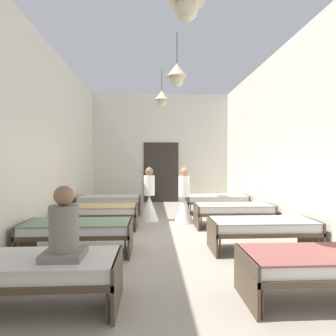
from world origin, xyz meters
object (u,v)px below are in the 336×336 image
bed_left_row_1 (78,229)px  patient_seated_primary (64,231)px  bed_right_row_2 (233,210)px  bed_left_row_2 (98,211)px  bed_right_row_1 (262,227)px  bed_left_row_3 (110,200)px  nurse_mid_aisle (184,203)px  nurse_near_aisle (149,201)px  bed_left_row_0 (33,269)px  bed_right_row_0 (324,264)px  bed_right_row_3 (216,199)px

bed_left_row_1 → patient_seated_primary: (0.35, -1.93, 0.43)m
bed_right_row_2 → bed_left_row_2: bearing=180.0°
bed_right_row_1 → bed_left_row_3: (-3.34, 3.80, 0.00)m
bed_left_row_2 → bed_right_row_2: same height
nurse_mid_aisle → patient_seated_primary: 4.76m
bed_right_row_1 → nurse_near_aisle: 3.51m
bed_left_row_3 → nurse_mid_aisle: (2.16, -1.34, 0.09)m
bed_right_row_1 → nurse_near_aisle: bearing=126.8°
bed_left_row_0 → patient_seated_primary: size_ratio=2.37×
bed_left_row_1 → bed_left_row_0: bearing=-90.0°
bed_left_row_0 → bed_right_row_2: bearing=48.7°
bed_left_row_0 → bed_left_row_1: (0.00, 1.90, 0.00)m
bed_right_row_0 → nurse_mid_aisle: 4.52m
bed_left_row_0 → bed_right_row_1: size_ratio=1.00×
nurse_mid_aisle → nurse_near_aisle: bearing=-148.4°
bed_right_row_1 → patient_seated_primary: 3.58m
bed_left_row_1 → bed_left_row_2: size_ratio=1.00×
bed_right_row_0 → bed_left_row_3: bearing=120.3°
bed_left_row_0 → nurse_near_aisle: (1.23, 4.71, 0.09)m
bed_left_row_2 → bed_left_row_3: (0.00, 1.90, 0.00)m
bed_left_row_2 → nurse_near_aisle: nurse_near_aisle is taller
bed_left_row_1 → bed_left_row_3: (0.00, 3.80, 0.00)m
bed_left_row_1 → bed_left_row_3: 3.80m
patient_seated_primary → bed_left_row_0: bearing=174.7°
bed_left_row_1 → bed_left_row_3: same height
bed_left_row_0 → nurse_near_aisle: nurse_near_aisle is taller
bed_left_row_2 → nurse_mid_aisle: bearing=14.5°
bed_right_row_1 → bed_right_row_3: same height
bed_left_row_3 → bed_right_row_2: bearing=-29.7°
bed_left_row_0 → bed_left_row_1: 1.90m
bed_right_row_0 → patient_seated_primary: size_ratio=2.37×
nurse_mid_aisle → patient_seated_primary: nurse_mid_aisle is taller
bed_right_row_3 → nurse_near_aisle: size_ratio=1.28×
bed_left_row_2 → bed_right_row_3: (3.34, 1.90, 0.00)m
bed_left_row_0 → bed_right_row_2: (3.34, 3.80, 0.00)m
bed_right_row_2 → patient_seated_primary: 4.88m
bed_right_row_0 → nurse_near_aisle: 5.16m
nurse_mid_aisle → bed_right_row_3: bearing=101.0°
bed_left_row_3 → bed_right_row_3: bearing=0.0°
bed_left_row_0 → nurse_mid_aisle: 4.87m
bed_left_row_0 → bed_right_row_0: bearing=0.0°
nurse_mid_aisle → bed_right_row_0: bearing=-22.7°
patient_seated_primary → bed_right_row_0: bearing=0.6°
bed_right_row_1 → patient_seated_primary: size_ratio=2.37×
bed_left_row_3 → bed_right_row_3: same height
bed_left_row_0 → bed_left_row_3: 5.70m
bed_left_row_1 → bed_right_row_0: bearing=-29.7°
bed_left_row_1 → bed_right_row_3: same height
bed_right_row_0 → bed_right_row_1: size_ratio=1.00×
bed_left_row_0 → bed_right_row_0: 3.34m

